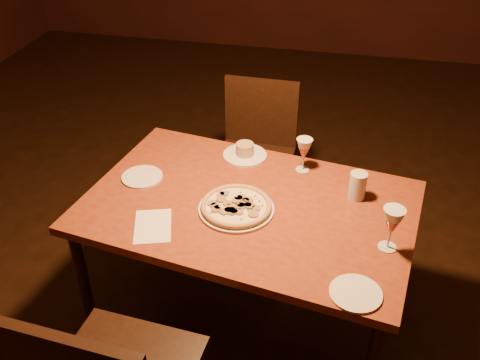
# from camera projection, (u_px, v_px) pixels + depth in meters

# --- Properties ---
(floor) EXTENTS (7.00, 7.00, 0.00)m
(floor) POSITION_uv_depth(u_px,v_px,m) (228.00, 279.00, 2.93)
(floor) COLOR black
(floor) RESTS_ON ground
(dining_table) EXTENTS (1.50, 1.09, 0.74)m
(dining_table) POSITION_uv_depth(u_px,v_px,m) (248.00, 215.00, 2.31)
(dining_table) COLOR brown
(dining_table) RESTS_ON floor
(chair_far) EXTENTS (0.44, 0.44, 0.88)m
(chair_far) POSITION_uv_depth(u_px,v_px,m) (256.00, 150.00, 3.09)
(chair_far) COLOR black
(chair_far) RESTS_ON floor
(pizza_plate) EXTENTS (0.32, 0.32, 0.03)m
(pizza_plate) POSITION_uv_depth(u_px,v_px,m) (236.00, 206.00, 2.22)
(pizza_plate) COLOR silver
(pizza_plate) RESTS_ON dining_table
(ramekin_saucer) EXTENTS (0.21, 0.21, 0.07)m
(ramekin_saucer) POSITION_uv_depth(u_px,v_px,m) (245.00, 152.00, 2.57)
(ramekin_saucer) COLOR silver
(ramekin_saucer) RESTS_ON dining_table
(wine_glass_far) EXTENTS (0.07, 0.07, 0.16)m
(wine_glass_far) POSITION_uv_depth(u_px,v_px,m) (304.00, 155.00, 2.44)
(wine_glass_far) COLOR #BA514D
(wine_glass_far) RESTS_ON dining_table
(wine_glass_right) EXTENTS (0.08, 0.08, 0.18)m
(wine_glass_right) POSITION_uv_depth(u_px,v_px,m) (391.00, 229.00, 1.99)
(wine_glass_right) COLOR #BA514D
(wine_glass_right) RESTS_ON dining_table
(water_tumbler) EXTENTS (0.07, 0.07, 0.12)m
(water_tumbler) POSITION_uv_depth(u_px,v_px,m) (358.00, 186.00, 2.27)
(water_tumbler) COLOR silver
(water_tumbler) RESTS_ON dining_table
(side_plate_left) EXTENTS (0.19, 0.19, 0.01)m
(side_plate_left) POSITION_uv_depth(u_px,v_px,m) (142.00, 177.00, 2.43)
(side_plate_left) COLOR silver
(side_plate_left) RESTS_ON dining_table
(side_plate_near) EXTENTS (0.18, 0.18, 0.01)m
(side_plate_near) POSITION_uv_depth(u_px,v_px,m) (356.00, 293.00, 1.84)
(side_plate_near) COLOR silver
(side_plate_near) RESTS_ON dining_table
(menu_card) EXTENTS (0.20, 0.25, 0.00)m
(menu_card) POSITION_uv_depth(u_px,v_px,m) (153.00, 226.00, 2.14)
(menu_card) COLOR white
(menu_card) RESTS_ON dining_table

